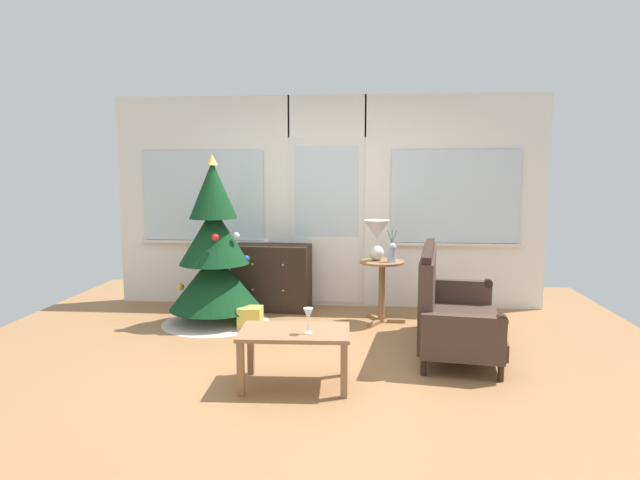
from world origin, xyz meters
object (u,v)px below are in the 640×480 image
at_px(dresser_cabinet, 272,277).
at_px(gift_box, 250,318).
at_px(christmas_tree, 214,260).
at_px(settee_sofa, 448,310).
at_px(table_lamp, 377,234).
at_px(coffee_table, 295,339).
at_px(wine_glass, 308,315).
at_px(side_table, 382,279).
at_px(flower_vase, 392,251).

distance_m(dresser_cabinet, gift_box, 0.92).
relative_size(christmas_tree, settee_sofa, 1.13).
height_order(dresser_cabinet, table_lamp, table_lamp).
xyz_separation_m(christmas_tree, coffee_table, (1.10, -1.70, -0.32)).
xyz_separation_m(dresser_cabinet, settee_sofa, (1.88, -1.36, -0.01)).
xyz_separation_m(christmas_tree, wine_glass, (1.22, -1.78, -0.11)).
height_order(dresser_cabinet, side_table, dresser_cabinet).
distance_m(christmas_tree, side_table, 1.83).
height_order(settee_sofa, side_table, settee_sofa).
distance_m(table_lamp, coffee_table, 2.10).
relative_size(dresser_cabinet, settee_sofa, 0.57).
height_order(christmas_tree, flower_vase, christmas_tree).
bearing_deg(christmas_tree, side_table, 5.07).
height_order(settee_sofa, coffee_table, settee_sofa).
bearing_deg(settee_sofa, side_table, 123.81).
distance_m(christmas_tree, coffee_table, 2.05).
distance_m(dresser_cabinet, coffee_table, 2.41).
xyz_separation_m(table_lamp, coffee_table, (-0.65, -1.90, -0.59)).
distance_m(christmas_tree, dresser_cabinet, 0.87).
bearing_deg(gift_box, coffee_table, -65.57).
relative_size(table_lamp, flower_vase, 1.26).
bearing_deg(coffee_table, settee_sofa, 37.03).
bearing_deg(table_lamp, side_table, -33.69).
bearing_deg(wine_glass, settee_sofa, 41.70).
distance_m(dresser_cabinet, settee_sofa, 2.32).
height_order(side_table, table_lamp, table_lamp).
distance_m(flower_vase, gift_box, 1.66).
bearing_deg(settee_sofa, coffee_table, -142.97).
bearing_deg(wine_glass, flower_vase, 69.74).
bearing_deg(christmas_tree, flower_vase, 3.02).
height_order(christmas_tree, side_table, christmas_tree).
xyz_separation_m(side_table, gift_box, (-1.37, -0.40, -0.36)).
distance_m(christmas_tree, flower_vase, 1.91).
bearing_deg(dresser_cabinet, flower_vase, -20.98).
relative_size(dresser_cabinet, flower_vase, 2.64).
relative_size(settee_sofa, flower_vase, 4.65).
bearing_deg(dresser_cabinet, table_lamp, -19.40).
bearing_deg(settee_sofa, gift_box, 166.16).
height_order(table_lamp, gift_box, table_lamp).
relative_size(coffee_table, wine_glass, 4.42).
xyz_separation_m(dresser_cabinet, flower_vase, (1.39, -0.53, 0.41)).
bearing_deg(table_lamp, coffee_table, -108.79).
relative_size(settee_sofa, coffee_table, 1.89).
distance_m(table_lamp, wine_glass, 2.09).
distance_m(settee_sofa, side_table, 1.07).
xyz_separation_m(coffee_table, wine_glass, (0.11, -0.08, 0.21)).
relative_size(christmas_tree, side_table, 2.68).
relative_size(christmas_tree, flower_vase, 5.23).
relative_size(side_table, table_lamp, 1.55).
relative_size(side_table, wine_glass, 3.50).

